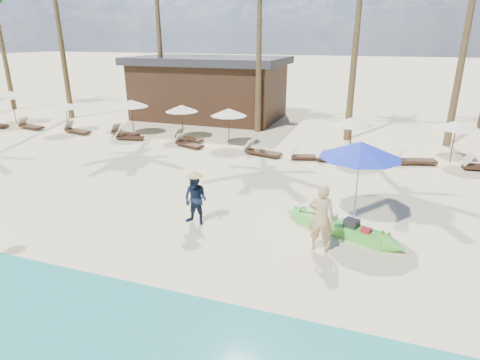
% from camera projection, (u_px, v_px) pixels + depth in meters
% --- Properties ---
extents(ground, '(240.00, 240.00, 0.00)m').
position_uv_depth(ground, '(226.00, 245.00, 11.56)').
color(ground, beige).
rests_on(ground, ground).
extents(green_canoe, '(4.25, 2.04, 0.57)m').
position_uv_depth(green_canoe, '(340.00, 227.00, 12.18)').
color(green_canoe, '#53E044').
rests_on(green_canoe, ground).
extents(tourist, '(0.75, 0.52, 1.98)m').
position_uv_depth(tourist, '(321.00, 218.00, 10.97)').
color(tourist, tan).
rests_on(tourist, ground).
extents(vendor_green, '(0.89, 0.74, 1.67)m').
position_uv_depth(vendor_green, '(196.00, 199.00, 12.59)').
color(vendor_green, '#16213C').
rests_on(vendor_green, ground).
extents(blue_umbrella, '(2.49, 2.49, 2.68)m').
position_uv_depth(blue_umbrella, '(361.00, 150.00, 12.17)').
color(blue_umbrella, '#99999E').
rests_on(blue_umbrella, ground).
extents(resort_parasol_1, '(2.16, 2.16, 2.22)m').
position_uv_depth(resort_parasol_1, '(11.00, 94.00, 26.70)').
color(resort_parasol_1, '#392017').
rests_on(resort_parasol_1, ground).
extents(lounger_1_right, '(2.02, 0.92, 0.66)m').
position_uv_depth(lounger_1_right, '(30.00, 125.00, 25.90)').
color(lounger_1_right, '#392017').
rests_on(lounger_1_right, ground).
extents(resort_parasol_2, '(1.79, 1.79, 1.85)m').
position_uv_depth(resort_parasol_2, '(65.00, 105.00, 24.57)').
color(resort_parasol_2, '#392017').
rests_on(resort_parasol_2, ground).
extents(lounger_2_left, '(1.95, 0.91, 0.64)m').
position_uv_depth(lounger_2_left, '(76.00, 130.00, 24.69)').
color(lounger_2_left, '#392017').
rests_on(lounger_2_left, ground).
extents(resort_parasol_3, '(2.04, 2.04, 2.10)m').
position_uv_depth(resort_parasol_3, '(131.00, 103.00, 23.85)').
color(resort_parasol_3, '#392017').
rests_on(resort_parasol_3, ground).
extents(lounger_3_left, '(2.05, 1.01, 0.67)m').
position_uv_depth(lounger_3_left, '(124.00, 133.00, 23.98)').
color(lounger_3_left, '#392017').
rests_on(lounger_3_left, ground).
extents(lounger_3_right, '(1.69, 0.81, 0.55)m').
position_uv_depth(lounger_3_right, '(128.00, 137.00, 23.16)').
color(lounger_3_right, '#392017').
rests_on(lounger_3_right, ground).
extents(resort_parasol_4, '(1.90, 1.90, 1.96)m').
position_uv_depth(resort_parasol_4, '(182.00, 108.00, 22.96)').
color(resort_parasol_4, '#392017').
rests_on(resort_parasol_4, ground).
extents(lounger_4_left, '(1.95, 1.15, 0.63)m').
position_uv_depth(lounger_4_left, '(187.00, 138.00, 22.85)').
color(lounger_4_left, '#392017').
rests_on(lounger_4_left, ground).
extents(lounger_4_right, '(1.85, 1.09, 0.60)m').
position_uv_depth(lounger_4_right, '(188.00, 143.00, 21.70)').
color(lounger_4_right, '#392017').
rests_on(lounger_4_right, ground).
extents(resort_parasol_5, '(1.97, 1.97, 2.03)m').
position_uv_depth(resort_parasol_5, '(229.00, 112.00, 21.43)').
color(resort_parasol_5, '#392017').
rests_on(resort_parasol_5, ground).
extents(lounger_5_left, '(2.04, 1.03, 0.66)m').
position_uv_depth(lounger_5_left, '(261.00, 151.00, 20.14)').
color(lounger_5_left, '#392017').
rests_on(lounger_5_left, ground).
extents(resort_parasol_6, '(1.98, 1.98, 2.04)m').
position_uv_depth(resort_parasol_6, '(352.00, 122.00, 19.07)').
color(resort_parasol_6, '#392017').
rests_on(resort_parasol_6, ground).
extents(lounger_6_left, '(1.82, 1.01, 0.59)m').
position_uv_depth(lounger_6_left, '(306.00, 156.00, 19.45)').
color(lounger_6_left, '#392017').
rests_on(lounger_6_left, ground).
extents(lounger_6_right, '(1.79, 0.96, 0.58)m').
position_uv_depth(lounger_6_right, '(332.00, 158.00, 19.15)').
color(lounger_6_right, '#392017').
rests_on(lounger_6_right, ground).
extents(resort_parasol_7, '(1.95, 1.95, 2.01)m').
position_uv_depth(resort_parasol_7, '(457.00, 125.00, 18.49)').
color(resort_parasol_7, '#392017').
rests_on(resort_parasol_7, ground).
extents(lounger_7_left, '(1.80, 0.92, 0.58)m').
position_uv_depth(lounger_7_left, '(387.00, 160.00, 18.77)').
color(lounger_7_left, '#392017').
rests_on(lounger_7_left, ground).
extents(lounger_7_right, '(2.06, 1.12, 0.67)m').
position_uv_depth(lounger_7_right, '(412.00, 160.00, 18.73)').
color(lounger_7_right, '#392017').
rests_on(lounger_7_right, ground).
extents(pavilion_west, '(10.80, 6.60, 4.30)m').
position_uv_depth(pavilion_west, '(209.00, 87.00, 28.84)').
color(pavilion_west, '#392017').
rests_on(pavilion_west, ground).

